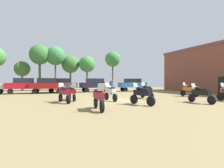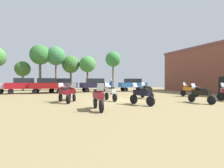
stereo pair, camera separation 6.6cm
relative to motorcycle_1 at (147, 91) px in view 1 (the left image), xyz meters
name	(u,v)px [view 1 (the left image)]	position (x,y,z in m)	size (l,w,h in m)	color
ground_plane	(114,100)	(-3.34, -0.16, -0.74)	(44.00, 52.00, 0.02)	olive
motorcycle_1	(147,91)	(0.00, 0.00, 0.00)	(0.62, 2.20, 1.48)	black
motorcycle_2	(72,92)	(-6.65, 0.96, -0.02)	(0.62, 2.19, 1.44)	black
motorcycle_3	(99,97)	(-6.01, -4.56, 0.00)	(0.62, 2.17, 1.49)	black
motorcycle_4	(142,94)	(-2.69, -3.58, 0.00)	(0.84, 2.06, 1.48)	black
motorcycle_6	(64,93)	(-7.42, -0.40, 0.00)	(0.78, 2.22, 1.46)	black
motorcycle_7	(189,90)	(5.29, 0.17, -0.01)	(0.70, 2.10, 1.46)	black
motorcycle_9	(201,93)	(1.82, -4.32, -0.02)	(0.62, 2.25, 1.44)	black
motorcycle_10	(110,92)	(-3.74, -0.44, -0.01)	(0.62, 2.14, 1.47)	black
car_1	(23,85)	(-11.27, 11.34, 0.44)	(4.52, 2.42, 2.00)	black
car_2	(62,84)	(-6.36, 12.41, 0.44)	(4.46, 2.24, 2.00)	black
car_3	(132,84)	(4.33, 10.79, 0.44)	(4.41, 2.07, 2.00)	black
car_4	(95,84)	(-1.68, 11.49, 0.44)	(4.43, 2.13, 2.00)	black
car_6	(47,84)	(-8.40, 10.67, 0.44)	(4.45, 2.19, 2.00)	black
person_2	(111,86)	(-1.20, 5.89, 0.34)	(0.48, 0.48, 1.82)	#302C4D
tree_1	(87,64)	(-1.40, 17.65, 3.95)	(2.97, 2.97, 6.20)	brown
tree_2	(55,56)	(-6.91, 18.01, 5.24)	(3.26, 3.26, 7.64)	brown
tree_3	(70,65)	(-4.24, 18.86, 3.94)	(3.21, 3.21, 6.30)	brown
tree_4	(113,59)	(3.72, 17.76, 5.11)	(2.97, 2.97, 7.38)	brown
tree_6	(22,69)	(-12.15, 18.56, 2.89)	(2.50, 2.50, 4.91)	brown
tree_8	(40,55)	(-9.45, 17.97, 5.27)	(3.34, 3.34, 7.73)	brown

